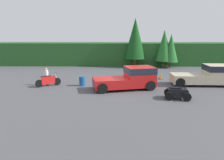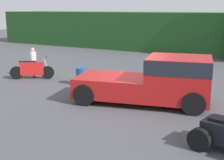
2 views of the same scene
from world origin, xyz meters
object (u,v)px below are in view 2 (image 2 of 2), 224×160
object	(u,v)px
dirt_bike	(32,70)
steel_barrel	(82,76)
pickup_truck_red	(157,79)
rider_person	(33,61)

from	to	relation	value
dirt_bike	steel_barrel	size ratio (longest dim) A/B	2.32
dirt_bike	steel_barrel	bearing A→B (deg)	-28.48
pickup_truck_red	steel_barrel	world-z (taller)	pickup_truck_red
dirt_bike	steel_barrel	xyz separation A→B (m)	(3.11, 0.24, -0.06)
pickup_truck_red	steel_barrel	bearing A→B (deg)	152.02
rider_person	steel_barrel	xyz separation A→B (m)	(3.36, -0.13, -0.46)
rider_person	steel_barrel	size ratio (longest dim) A/B	1.88
dirt_bike	steel_barrel	distance (m)	3.12
pickup_truck_red	dirt_bike	xyz separation A→B (m)	(-7.56, 0.88, -0.51)
dirt_bike	rider_person	distance (m)	0.60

